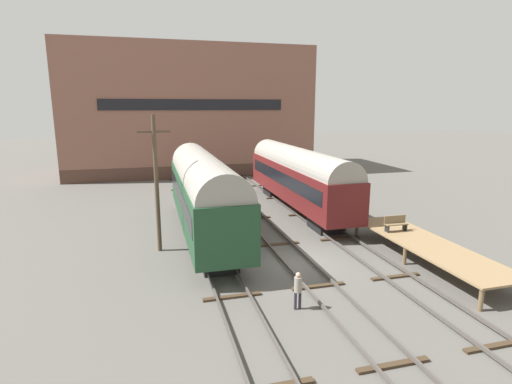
% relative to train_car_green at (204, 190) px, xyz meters
% --- Properties ---
extents(ground_plane, '(200.00, 200.00, 0.00)m').
position_rel_train_car_green_xyz_m(ground_plane, '(4.09, -5.81, -3.05)').
color(ground_plane, '#56544F').
extents(track_left, '(2.60, 60.00, 0.26)m').
position_rel_train_car_green_xyz_m(track_left, '(0.00, -5.81, -2.91)').
color(track_left, '#4C4742').
rests_on(track_left, ground).
extents(track_middle, '(2.60, 60.00, 0.26)m').
position_rel_train_car_green_xyz_m(track_middle, '(4.09, -5.81, -2.91)').
color(track_middle, '#4C4742').
rests_on(track_middle, ground).
extents(track_right, '(2.60, 60.00, 0.26)m').
position_rel_train_car_green_xyz_m(track_right, '(8.19, -5.81, -2.91)').
color(track_right, '#4C4742').
rests_on(track_right, ground).
extents(train_car_green, '(3.06, 16.13, 5.38)m').
position_rel_train_car_green_xyz_m(train_car_green, '(0.00, 0.00, 0.00)').
color(train_car_green, black).
rests_on(train_car_green, ground).
extents(train_car_maroon, '(2.85, 17.39, 5.06)m').
position_rel_train_car_green_xyz_m(train_car_maroon, '(8.19, 4.95, -0.16)').
color(train_car_maroon, black).
rests_on(train_car_maroon, ground).
extents(station_platform, '(2.91, 10.56, 1.06)m').
position_rel_train_car_green_xyz_m(station_platform, '(10.96, -7.43, -2.08)').
color(station_platform, '#8C704C').
rests_on(station_platform, ground).
extents(bench, '(1.40, 0.40, 0.91)m').
position_rel_train_car_green_xyz_m(bench, '(10.59, -5.07, -1.50)').
color(bench, brown).
rests_on(bench, station_platform).
extents(person_worker, '(0.32, 0.32, 1.62)m').
position_rel_train_car_green_xyz_m(person_worker, '(2.43, -10.48, -2.08)').
color(person_worker, '#282833').
rests_on(person_worker, ground).
extents(utility_pole, '(1.80, 0.24, 7.84)m').
position_rel_train_car_green_xyz_m(utility_pole, '(-2.90, -1.93, 1.03)').
color(utility_pole, '#473828').
rests_on(utility_pole, ground).
extents(warehouse_building, '(29.30, 13.73, 15.34)m').
position_rel_train_car_green_xyz_m(warehouse_building, '(1.96, 28.28, 4.62)').
color(warehouse_building, '#4F342A').
rests_on(warehouse_building, ground).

